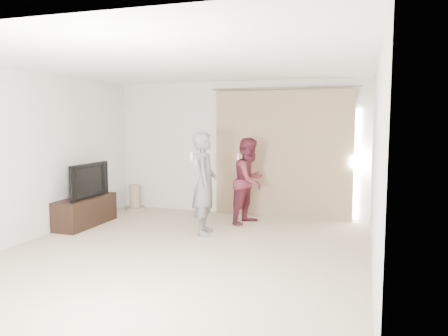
{
  "coord_description": "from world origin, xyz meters",
  "views": [
    {
      "loc": [
        2.36,
        -5.48,
        1.83
      ],
      "look_at": [
        0.22,
        1.2,
        1.07
      ],
      "focal_mm": 35.0,
      "sensor_mm": 36.0,
      "label": 1
    }
  ],
  "objects_px": {
    "person_man": "(205,183)",
    "person_woman": "(249,181)",
    "tv": "(84,180)",
    "tv_console": "(85,211)"
  },
  "relations": [
    {
      "from": "person_woman",
      "to": "person_man",
      "type": "bearing_deg",
      "value": -118.43
    },
    {
      "from": "person_man",
      "to": "person_woman",
      "type": "bearing_deg",
      "value": 61.57
    },
    {
      "from": "tv_console",
      "to": "person_woman",
      "type": "distance_m",
      "value": 2.94
    },
    {
      "from": "tv_console",
      "to": "person_man",
      "type": "distance_m",
      "value": 2.28
    },
    {
      "from": "person_man",
      "to": "person_woman",
      "type": "height_order",
      "value": "person_man"
    },
    {
      "from": "tv_console",
      "to": "person_man",
      "type": "bearing_deg",
      "value": 2.85
    },
    {
      "from": "person_man",
      "to": "tv",
      "type": "bearing_deg",
      "value": -177.15
    },
    {
      "from": "tv",
      "to": "person_woman",
      "type": "distance_m",
      "value": 2.9
    },
    {
      "from": "person_woman",
      "to": "tv",
      "type": "bearing_deg",
      "value": -158.9
    },
    {
      "from": "person_man",
      "to": "tv_console",
      "type": "bearing_deg",
      "value": -177.15
    }
  ]
}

